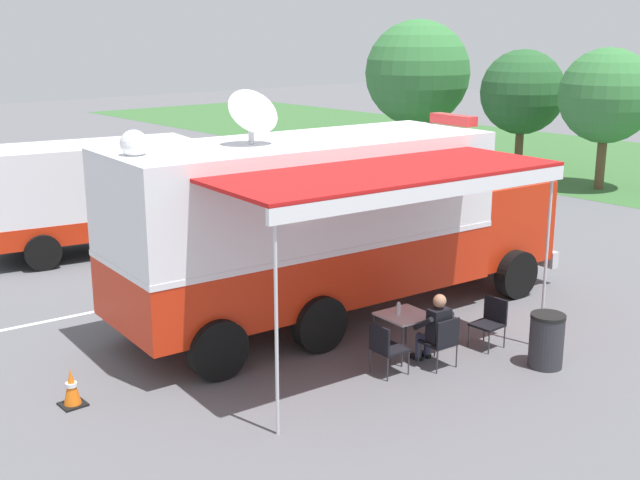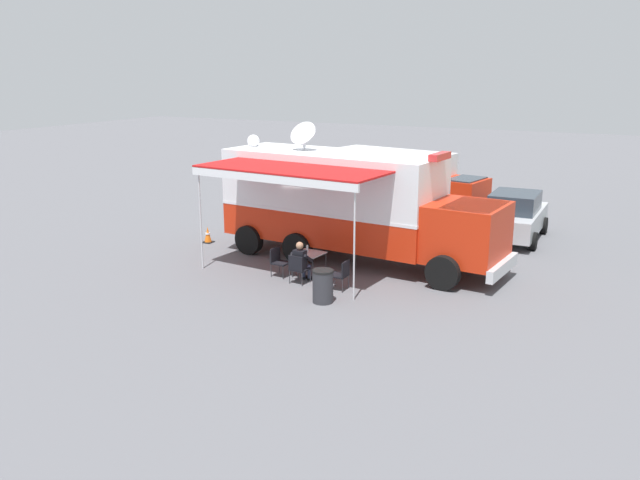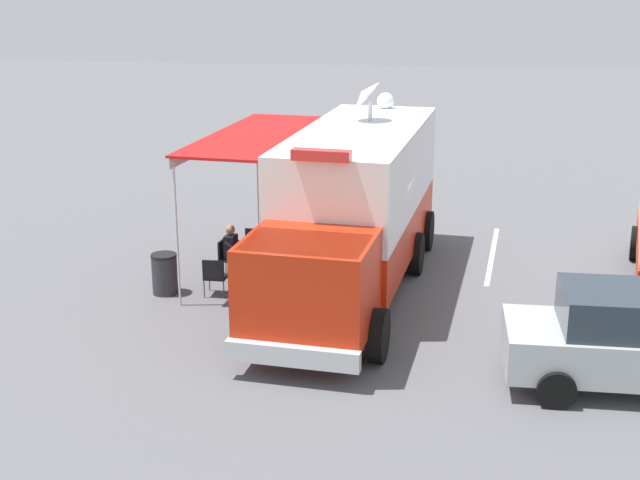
{
  "view_description": "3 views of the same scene",
  "coord_description": "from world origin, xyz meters",
  "px_view_note": "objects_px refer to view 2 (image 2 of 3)",
  "views": [
    {
      "loc": [
        11.17,
        -9.16,
        5.43
      ],
      "look_at": [
        0.27,
        0.16,
        1.67
      ],
      "focal_mm": 45.47,
      "sensor_mm": 36.0,
      "label": 1
    },
    {
      "loc": [
        19.04,
        9.28,
        6.11
      ],
      "look_at": [
        2.15,
        0.66,
        1.15
      ],
      "focal_mm": 36.78,
      "sensor_mm": 36.0,
      "label": 2
    },
    {
      "loc": [
        -2.01,
        19.0,
        6.74
      ],
      "look_at": [
        0.81,
        0.73,
        1.08
      ],
      "focal_mm": 48.38,
      "sensor_mm": 36.0,
      "label": 3
    }
  ],
  "objects_px": {
    "traffic_cone": "(208,235)",
    "support_truck": "(402,182)",
    "folding_table": "(309,255)",
    "command_truck": "(351,202)",
    "folding_chair_spare_by_truck": "(342,273)",
    "folding_chair_beside_table": "(278,259)",
    "folding_chair_at_table": "(298,267)",
    "car_behind_truck": "(514,216)",
    "water_bottle": "(307,249)",
    "trash_bin": "(323,286)",
    "seated_responder": "(301,261)"
  },
  "relations": [
    {
      "from": "folding_table",
      "to": "water_bottle",
      "type": "distance_m",
      "value": 0.2
    },
    {
      "from": "command_truck",
      "to": "folding_chair_beside_table",
      "type": "height_order",
      "value": "command_truck"
    },
    {
      "from": "folding_table",
      "to": "water_bottle",
      "type": "height_order",
      "value": "water_bottle"
    },
    {
      "from": "command_truck",
      "to": "folding_chair_beside_table",
      "type": "distance_m",
      "value": 3.17
    },
    {
      "from": "seated_responder",
      "to": "car_behind_truck",
      "type": "bearing_deg",
      "value": 150.35
    },
    {
      "from": "trash_bin",
      "to": "folding_chair_spare_by_truck",
      "type": "bearing_deg",
      "value": 179.08
    },
    {
      "from": "command_truck",
      "to": "support_truck",
      "type": "relative_size",
      "value": 1.37
    },
    {
      "from": "command_truck",
      "to": "support_truck",
      "type": "bearing_deg",
      "value": -172.55
    },
    {
      "from": "traffic_cone",
      "to": "car_behind_truck",
      "type": "bearing_deg",
      "value": 119.53
    },
    {
      "from": "folding_table",
      "to": "support_truck",
      "type": "height_order",
      "value": "support_truck"
    },
    {
      "from": "folding_chair_beside_table",
      "to": "support_truck",
      "type": "distance_m",
      "value": 10.01
    },
    {
      "from": "folding_table",
      "to": "car_behind_truck",
      "type": "bearing_deg",
      "value": 147.95
    },
    {
      "from": "command_truck",
      "to": "folding_chair_spare_by_truck",
      "type": "relative_size",
      "value": 11.12
    },
    {
      "from": "folding_chair_spare_by_truck",
      "to": "car_behind_truck",
      "type": "xyz_separation_m",
      "value": [
        -8.1,
        3.2,
        0.37
      ]
    },
    {
      "from": "command_truck",
      "to": "folding_table",
      "type": "relative_size",
      "value": 11.13
    },
    {
      "from": "command_truck",
      "to": "folding_chair_at_table",
      "type": "relative_size",
      "value": 11.12
    },
    {
      "from": "water_bottle",
      "to": "car_behind_truck",
      "type": "xyz_separation_m",
      "value": [
        -7.33,
        4.72,
        0.05
      ]
    },
    {
      "from": "folding_table",
      "to": "folding_chair_spare_by_truck",
      "type": "distance_m",
      "value": 1.61
    },
    {
      "from": "water_bottle",
      "to": "traffic_cone",
      "type": "height_order",
      "value": "water_bottle"
    },
    {
      "from": "support_truck",
      "to": "command_truck",
      "type": "bearing_deg",
      "value": 7.45
    },
    {
      "from": "trash_bin",
      "to": "car_behind_truck",
      "type": "xyz_separation_m",
      "value": [
        -9.25,
        3.22,
        0.42
      ]
    },
    {
      "from": "folding_chair_at_table",
      "to": "car_behind_truck",
      "type": "distance_m",
      "value": 9.38
    },
    {
      "from": "folding_chair_at_table",
      "to": "trash_bin",
      "type": "relative_size",
      "value": 0.96
    },
    {
      "from": "folding_chair_spare_by_truck",
      "to": "support_truck",
      "type": "height_order",
      "value": "support_truck"
    },
    {
      "from": "command_truck",
      "to": "folding_table",
      "type": "bearing_deg",
      "value": -10.34
    },
    {
      "from": "folding_chair_at_table",
      "to": "seated_responder",
      "type": "relative_size",
      "value": 0.7
    },
    {
      "from": "car_behind_truck",
      "to": "folding_chair_at_table",
      "type": "bearing_deg",
      "value": -29.17
    },
    {
      "from": "command_truck",
      "to": "water_bottle",
      "type": "xyz_separation_m",
      "value": [
        2.1,
        -0.49,
        -1.11
      ]
    },
    {
      "from": "folding_chair_spare_by_truck",
      "to": "trash_bin",
      "type": "bearing_deg",
      "value": -0.92
    },
    {
      "from": "trash_bin",
      "to": "car_behind_truck",
      "type": "bearing_deg",
      "value": 160.84
    },
    {
      "from": "folding_chair_at_table",
      "to": "command_truck",
      "type": "bearing_deg",
      "value": 173.48
    },
    {
      "from": "folding_chair_beside_table",
      "to": "seated_responder",
      "type": "distance_m",
      "value": 0.96
    },
    {
      "from": "folding_table",
      "to": "traffic_cone",
      "type": "distance_m",
      "value": 5.48
    },
    {
      "from": "folding_table",
      "to": "traffic_cone",
      "type": "bearing_deg",
      "value": -109.81
    },
    {
      "from": "trash_bin",
      "to": "traffic_cone",
      "type": "distance_m",
      "value": 7.54
    },
    {
      "from": "folding_table",
      "to": "support_truck",
      "type": "xyz_separation_m",
      "value": [
        -9.58,
        -0.57,
        0.71
      ]
    },
    {
      "from": "trash_bin",
      "to": "traffic_cone",
      "type": "bearing_deg",
      "value": -119.57
    },
    {
      "from": "command_truck",
      "to": "folding_chair_spare_by_truck",
      "type": "height_order",
      "value": "command_truck"
    },
    {
      "from": "folding_chair_beside_table",
      "to": "folding_chair_spare_by_truck",
      "type": "relative_size",
      "value": 1.0
    },
    {
      "from": "traffic_cone",
      "to": "folding_chair_spare_by_truck",
      "type": "bearing_deg",
      "value": 68.67
    },
    {
      "from": "folding_chair_beside_table",
      "to": "folding_chair_spare_by_truck",
      "type": "distance_m",
      "value": 2.3
    },
    {
      "from": "support_truck",
      "to": "traffic_cone",
      "type": "bearing_deg",
      "value": -30.58
    },
    {
      "from": "folding_chair_spare_by_truck",
      "to": "support_truck",
      "type": "relative_size",
      "value": 0.12
    },
    {
      "from": "water_bottle",
      "to": "command_truck",
      "type": "bearing_deg",
      "value": 166.93
    },
    {
      "from": "support_truck",
      "to": "folding_chair_spare_by_truck",
      "type": "bearing_deg",
      "value": 11.02
    },
    {
      "from": "traffic_cone",
      "to": "support_truck",
      "type": "height_order",
      "value": "support_truck"
    },
    {
      "from": "folding_chair_spare_by_truck",
      "to": "seated_responder",
      "type": "bearing_deg",
      "value": -94.34
    },
    {
      "from": "support_truck",
      "to": "trash_bin",
      "type": "bearing_deg",
      "value": 9.84
    },
    {
      "from": "folding_chair_at_table",
      "to": "support_truck",
      "type": "xyz_separation_m",
      "value": [
        -10.38,
        -0.63,
        0.87
      ]
    },
    {
      "from": "seated_responder",
      "to": "traffic_cone",
      "type": "relative_size",
      "value": 2.16
    }
  ]
}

